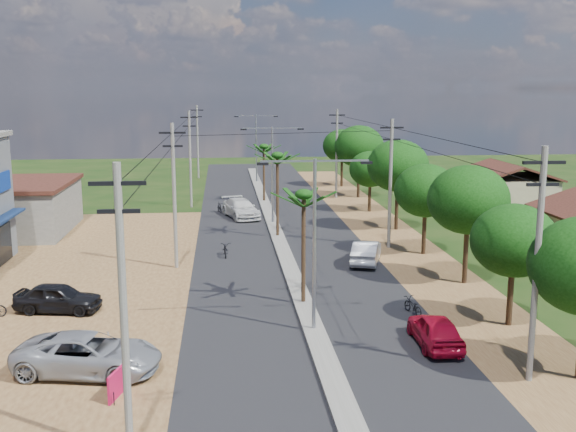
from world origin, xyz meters
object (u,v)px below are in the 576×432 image
car_white_far (241,209)px  car_parked_silver (88,355)px  moto_rider_east (413,307)px  car_silver_mid (366,252)px  car_parked_dark (58,298)px  car_red_near (435,331)px  roadside_sign (116,385)px

car_white_far → car_parked_silver: car_white_far is taller
car_parked_silver → moto_rider_east: 15.64m
car_silver_mid → car_parked_dark: 19.02m
car_white_far → moto_rider_east: car_white_far is taller
car_silver_mid → moto_rider_east: 9.97m
car_red_near → moto_rider_east: car_red_near is taller
car_parked_silver → moto_rider_east: size_ratio=3.56×
car_parked_dark → car_silver_mid: bearing=-55.4°
car_red_near → car_silver_mid: car_silver_mid is taller
car_parked_silver → roadside_sign: car_parked_silver is taller
car_white_far → car_parked_silver: 32.59m
car_parked_silver → car_red_near: bearing=-73.1°
car_red_near → roadside_sign: car_red_near is taller
car_silver_mid → car_parked_dark: car_silver_mid is taller
car_white_far → moto_rider_east: (7.70, -26.24, -0.37)m
car_white_far → roadside_sign: size_ratio=4.32×
car_silver_mid → car_parked_dark: (-17.32, -7.84, -0.01)m
car_parked_silver → car_white_far: bearing=-1.2°
car_red_near → car_parked_silver: size_ratio=0.73×
moto_rider_east → roadside_sign: roadside_sign is taller
car_red_near → car_parked_dark: (-17.32, 6.25, 0.02)m
car_red_near → car_white_far: car_white_far is taller
car_red_near → car_silver_mid: size_ratio=0.92×
car_red_near → moto_rider_east: 4.15m
car_red_near → moto_rider_east: bearing=-91.8°
car_parked_dark → roadside_sign: (4.32, -10.03, -0.20)m
moto_rider_east → car_red_near: bearing=72.7°
car_parked_dark → car_parked_silver: bearing=-149.0°
car_silver_mid → moto_rider_east: car_silver_mid is taller
car_silver_mid → car_parked_dark: bearing=42.1°
moto_rider_east → roadside_sign: bearing=16.4°
car_silver_mid → car_parked_silver: size_ratio=0.79×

